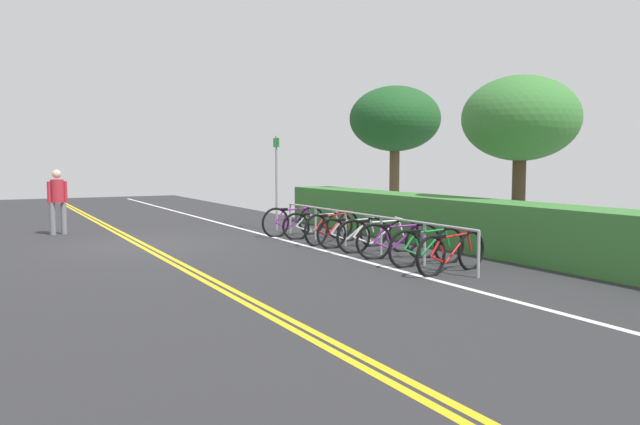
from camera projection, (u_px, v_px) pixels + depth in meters
The scene contains 18 objects.
ground_plane at pixel (141, 246), 14.02m from camera, with size 38.50×11.96×0.05m, color #2B2B2D.
centre_line_yellow_inner at pixel (138, 245), 13.98m from camera, with size 34.65×0.10×0.00m, color gold.
centre_line_yellow_outer at pixel (145, 244), 14.05m from camera, with size 34.65×0.10×0.00m, color gold.
bike_lane_stripe_white at pixel (271, 236), 15.51m from camera, with size 34.65×0.12×0.00m, color white.
bike_rack at pixel (362, 223), 13.08m from camera, with size 7.03×0.05×0.78m.
bicycle_0 at pixel (294, 221), 15.67m from camera, with size 0.46×1.78×0.77m.
bicycle_1 at pixel (318, 226), 15.04m from camera, with size 0.60×1.69×0.69m.
bicycle_2 at pixel (332, 228), 14.21m from camera, with size 0.64×1.72×0.75m.
bicycle_3 at pixel (353, 232), 13.55m from camera, with size 0.46×1.66×0.70m.
bicycle_4 at pixel (379, 236), 12.81m from camera, with size 0.62×1.74×0.74m.
bicycle_5 at pixel (398, 241), 12.00m from camera, with size 0.66×1.61×0.74m.
bicycle_6 at pixel (427, 247), 11.24m from camera, with size 0.46×1.70×0.72m.
bicycle_7 at pixel (452, 253), 10.50m from camera, with size 0.50×1.73×0.73m.
pedestrian at pixel (57, 197), 15.86m from camera, with size 0.32×0.48×1.65m.
sign_post_near at pixel (276, 174), 16.82m from camera, with size 0.36×0.06×2.53m.
hedge_backdrop at pixel (492, 227), 12.79m from camera, with size 15.98×1.16×1.06m, color #387533.
tree_near_left at pixel (395, 120), 19.33m from camera, with size 2.81×2.81×4.16m.
tree_mid at pixel (521, 119), 13.87m from camera, with size 2.58×2.58×3.76m.
Camera 1 is at (14.14, -3.07, 1.89)m, focal length 35.21 mm.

